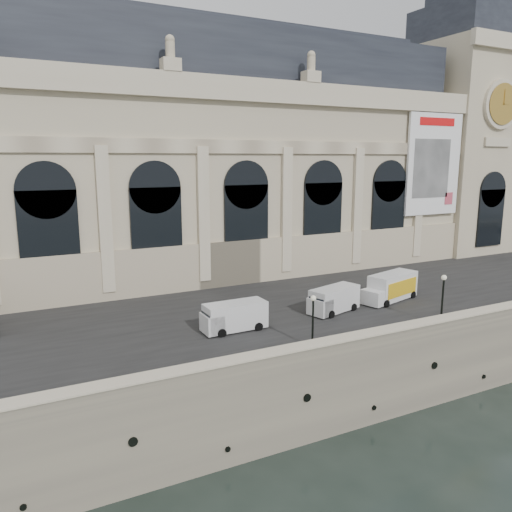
{
  "coord_description": "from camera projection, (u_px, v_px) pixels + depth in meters",
  "views": [
    {
      "loc": [
        -27.57,
        -26.8,
        19.81
      ],
      "look_at": [
        -2.75,
        22.0,
        9.06
      ],
      "focal_mm": 35.0,
      "sensor_mm": 36.0,
      "label": 1
    }
  ],
  "objects": [
    {
      "name": "lamp_left",
      "position": [
        313.0,
        322.0,
        36.61
      ],
      "size": [
        0.41,
        0.41,
        4.02
      ],
      "color": "black",
      "rests_on": "quay"
    },
    {
      "name": "parapet",
      "position": [
        412.0,
        331.0,
        38.77
      ],
      "size": [
        160.0,
        1.4,
        1.21
      ],
      "color": "gray",
      "rests_on": "quay"
    },
    {
      "name": "street",
      "position": [
        316.0,
        296.0,
        50.6
      ],
      "size": [
        160.0,
        24.0,
        0.06
      ],
      "primitive_type": "cube",
      "color": "#2D2D2D",
      "rests_on": "quay"
    },
    {
      "name": "clock_pavilion",
      "position": [
        457.0,
        134.0,
        74.56
      ],
      "size": [
        13.0,
        14.72,
        36.7
      ],
      "color": "beige",
      "rests_on": "quay"
    },
    {
      "name": "box_truck",
      "position": [
        390.0,
        287.0,
        48.87
      ],
      "size": [
        7.04,
        3.83,
        2.71
      ],
      "color": "silver",
      "rests_on": "quay"
    },
    {
      "name": "van_b",
      "position": [
        332.0,
        300.0,
        45.06
      ],
      "size": [
        5.58,
        3.3,
        2.33
      ],
      "color": "silver",
      "rests_on": "quay"
    },
    {
      "name": "quay",
      "position": [
        231.0,
        281.0,
        69.55
      ],
      "size": [
        160.0,
        70.0,
        6.0
      ],
      "primitive_type": "cube",
      "color": "gray",
      "rests_on": "ground"
    },
    {
      "name": "lamp_right",
      "position": [
        442.0,
        300.0,
        41.62
      ],
      "size": [
        0.44,
        0.44,
        4.33
      ],
      "color": "black",
      "rests_on": "quay"
    },
    {
      "name": "ground",
      "position": [
        412.0,
        413.0,
        39.52
      ],
      "size": [
        260.0,
        260.0,
        0.0
      ],
      "primitive_type": "plane",
      "color": "black",
      "rests_on": "ground"
    },
    {
      "name": "van_c",
      "position": [
        232.0,
        317.0,
        40.28
      ],
      "size": [
        5.31,
        2.26,
        2.35
      ],
      "color": "silver",
      "rests_on": "quay"
    },
    {
      "name": "museum",
      "position": [
        199.0,
        159.0,
        60.05
      ],
      "size": [
        69.0,
        18.7,
        29.1
      ],
      "color": "beige",
      "rests_on": "quay"
    }
  ]
}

